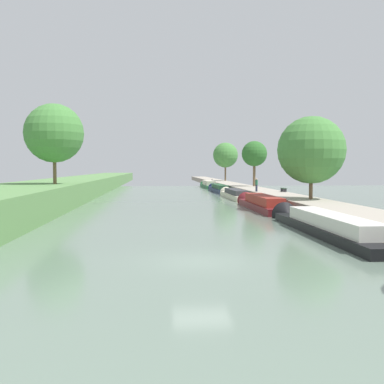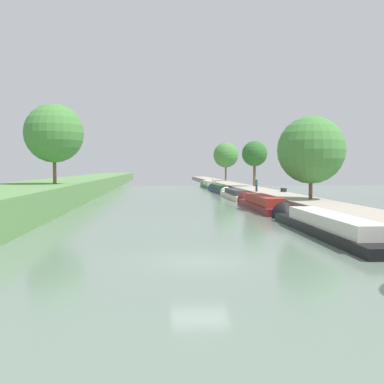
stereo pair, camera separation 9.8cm
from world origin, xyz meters
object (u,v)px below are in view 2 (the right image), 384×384
Objects in this scene: narrowboat_cream at (234,194)px; narrowboat_black at (321,224)px; narrowboat_green at (208,185)px; park_bench at (284,189)px; mooring_bollard_far at (212,180)px; narrowboat_navy at (219,189)px; narrowboat_maroon at (260,203)px; person_walking at (257,185)px.

narrowboat_black is at bearing -90.13° from narrowboat_cream.
narrowboat_green is (0.17, 31.90, 0.08)m from narrowboat_cream.
narrowboat_black is 27.22m from park_bench.
narrowboat_green reaches higher than narrowboat_black.
park_bench reaches higher than mooring_bollard_far.
narrowboat_maroon is at bearing -90.43° from narrowboat_navy.
narrowboat_navy is 33.72× the size of mooring_bollard_far.
narrowboat_black is 11.16× the size of park_bench.
narrowboat_maroon is 47.80m from narrowboat_green.
narrowboat_black is 10.08× the size of person_walking.
narrowboat_navy is (0.14, 47.52, -0.01)m from narrowboat_black.
park_bench is (3.16, -0.98, -0.53)m from person_walking.
narrowboat_maroon is at bearing -90.61° from narrowboat_cream.
person_walking is at bearing 78.97° from narrowboat_maroon.
narrowboat_cream is 0.94× the size of narrowboat_navy.
narrowboat_cream is (0.07, 32.06, -0.04)m from narrowboat_black.
person_walking is 3.69× the size of mooring_bollard_far.
narrowboat_navy is at bearing 89.57° from narrowboat_maroon.
narrowboat_green reaches higher than narrowboat_maroon.
narrowboat_cream is at bearing -90.30° from narrowboat_green.
person_walking is 43.12m from mooring_bollard_far.
narrowboat_green is at bearing 97.74° from park_bench.
mooring_bollard_far is (1.94, 70.78, 0.79)m from narrowboat_black.
person_walking is at bearing -86.99° from narrowboat_green.
mooring_bollard_far is at bearing 90.28° from person_walking.
mooring_bollard_far is at bearing 88.43° from narrowboat_black.
park_bench is (5.07, -37.27, 0.86)m from narrowboat_green.
narrowboat_green is at bearing 89.60° from narrowboat_maroon.
narrowboat_maroon is 9.55× the size of park_bench.
mooring_bollard_far is (1.70, 6.82, 0.74)m from narrowboat_green.
narrowboat_maroon is 8.63× the size of person_walking.
park_bench is (5.23, -5.37, 0.95)m from narrowboat_cream.
narrowboat_black is 32.06m from narrowboat_cream.
person_walking reaches higher than narrowboat_cream.
narrowboat_maroon reaches higher than narrowboat_cream.
narrowboat_navy is 20.01m from person_walking.
narrowboat_cream is 8.57× the size of person_walking.
narrowboat_green is 32.00× the size of mooring_bollard_far.
narrowboat_maroon reaches higher than narrowboat_navy.
mooring_bollard_far is 0.30× the size of park_bench.
narrowboat_black is at bearing -94.43° from person_walking.
park_bench reaches higher than narrowboat_navy.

